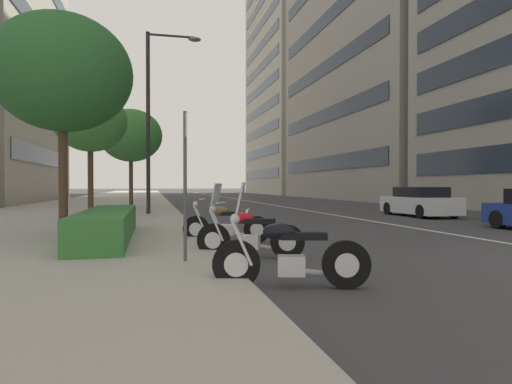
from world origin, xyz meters
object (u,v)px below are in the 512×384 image
object	(u,v)px
parking_sign_by_curb	(185,171)
street_tree_mid_sidewalk	(90,121)
motorcycle_mid_row	(226,226)
street_lamp_with_banners	(156,105)
car_mid_block_traffic	(419,202)
motorcycle_second_in_row	(248,235)
street_tree_near_plaza_corner	(62,74)
street_tree_far_plaza	(131,136)
motorcycle_nearest_camera	(288,256)

from	to	relation	value
parking_sign_by_curb	street_tree_mid_sidewalk	bearing A→B (deg)	14.82
motorcycle_mid_row	street_lamp_with_banners	xyz separation A→B (m)	(10.00, 1.64, 4.73)
car_mid_block_traffic	street_lamp_with_banners	bearing A→B (deg)	78.78
car_mid_block_traffic	motorcycle_second_in_row	bearing A→B (deg)	134.55
street_lamp_with_banners	parking_sign_by_curb	bearing A→B (deg)	-178.38
parking_sign_by_curb	street_tree_near_plaza_corner	world-z (taller)	street_tree_near_plaza_corner
motorcycle_second_in_row	street_lamp_with_banners	bearing A→B (deg)	-57.63
street_tree_far_plaza	parking_sign_by_curb	bearing A→B (deg)	-174.67
motorcycle_second_in_row	street_lamp_with_banners	size ratio (longest dim) A/B	0.24
motorcycle_second_in_row	car_mid_block_traffic	world-z (taller)	motorcycle_second_in_row
motorcycle_nearest_camera	parking_sign_by_curb	size ratio (longest dim) A/B	0.85
parking_sign_by_curb	street_tree_near_plaza_corner	size ratio (longest dim) A/B	0.46
street_lamp_with_banners	street_tree_far_plaza	bearing A→B (deg)	14.57
motorcycle_second_in_row	street_tree_far_plaza	distance (m)	18.38
motorcycle_mid_row	street_tree_mid_sidewalk	xyz separation A→B (m)	(7.83, 4.24, 3.60)
street_lamp_with_banners	motorcycle_second_in_row	bearing A→B (deg)	-172.26
motorcycle_second_in_row	car_mid_block_traffic	xyz separation A→B (m)	(9.90, -10.34, 0.20)
street_lamp_with_banners	street_tree_near_plaza_corner	bearing A→B (deg)	165.67
street_tree_near_plaza_corner	street_tree_mid_sidewalk	distance (m)	7.04
motorcycle_mid_row	parking_sign_by_curb	bearing A→B (deg)	87.59
street_tree_near_plaza_corner	motorcycle_second_in_row	bearing A→B (deg)	-128.87
motorcycle_mid_row	car_mid_block_traffic	world-z (taller)	car_mid_block_traffic
motorcycle_nearest_camera	motorcycle_second_in_row	xyz separation A→B (m)	(2.72, -0.00, -0.00)
street_tree_mid_sidewalk	motorcycle_mid_row	bearing A→B (deg)	-151.57
motorcycle_nearest_camera	street_tree_near_plaza_corner	distance (m)	8.16
motorcycle_nearest_camera	motorcycle_second_in_row	world-z (taller)	same
motorcycle_second_in_row	parking_sign_by_curb	size ratio (longest dim) A/B	0.79
street_lamp_with_banners	street_tree_near_plaza_corner	size ratio (longest dim) A/B	1.50
motorcycle_mid_row	car_mid_block_traffic	bearing A→B (deg)	-126.81
street_tree_far_plaza	street_tree_near_plaza_corner	bearing A→B (deg)	176.09
motorcycle_nearest_camera	street_tree_near_plaza_corner	world-z (taller)	street_tree_near_plaza_corner
parking_sign_by_curb	street_lamp_with_banners	world-z (taller)	street_lamp_with_banners
motorcycle_nearest_camera	street_lamp_with_banners	distance (m)	15.99
motorcycle_nearest_camera	motorcycle_mid_row	size ratio (longest dim) A/B	1.01
parking_sign_by_curb	street_tree_far_plaza	xyz separation A→B (m)	(18.69, 1.74, 2.60)
street_tree_near_plaza_corner	car_mid_block_traffic	bearing A→B (deg)	-65.21
motorcycle_second_in_row	street_tree_far_plaza	world-z (taller)	street_tree_far_plaza
motorcycle_second_in_row	street_tree_near_plaza_corner	size ratio (longest dim) A/B	0.37
street_tree_mid_sidewalk	street_tree_far_plaza	xyz separation A→B (m)	(7.42, -1.24, 0.27)
car_mid_block_traffic	street_lamp_with_banners	xyz separation A→B (m)	(2.56, 12.03, 4.51)
car_mid_block_traffic	street_tree_near_plaza_corner	bearing A→B (deg)	115.57
motorcycle_mid_row	car_mid_block_traffic	size ratio (longest dim) A/B	0.50
motorcycle_mid_row	motorcycle_second_in_row	bearing A→B (deg)	108.94
parking_sign_by_curb	street_tree_near_plaza_corner	xyz separation A→B (m)	(4.24, 2.73, 2.55)
car_mid_block_traffic	street_tree_far_plaza	world-z (taller)	street_tree_far_plaza
car_mid_block_traffic	parking_sign_by_curb	size ratio (longest dim) A/B	1.69
parking_sign_by_curb	street_tree_mid_sidewalk	world-z (taller)	street_tree_mid_sidewalk
car_mid_block_traffic	street_lamp_with_banners	size ratio (longest dim) A/B	0.52
motorcycle_mid_row	car_mid_block_traffic	distance (m)	12.79
parking_sign_by_curb	motorcycle_nearest_camera	bearing A→B (deg)	-143.05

